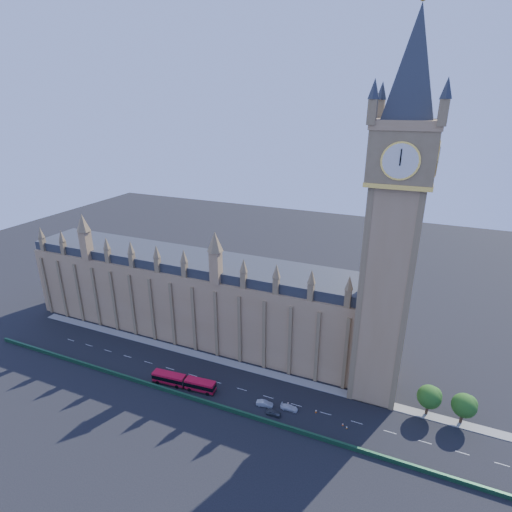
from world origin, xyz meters
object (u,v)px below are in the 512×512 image
at_px(car_silver, 265,404).
at_px(car_white, 289,408).
at_px(car_grey, 274,413).
at_px(red_bus, 184,382).

distance_m(car_silver, car_white, 6.57).
relative_size(car_grey, car_white, 0.88).
height_order(car_grey, car_white, car_grey).
relative_size(car_grey, car_silver, 0.89).
xyz_separation_m(red_bus, car_white, (30.43, 2.96, -1.04)).
xyz_separation_m(red_bus, car_silver, (23.97, 1.74, -0.97)).
bearing_deg(car_grey, car_white, -44.02).
bearing_deg(red_bus, car_white, 0.81).
bearing_deg(car_white, car_grey, 134.96).
height_order(car_silver, car_white, car_silver).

